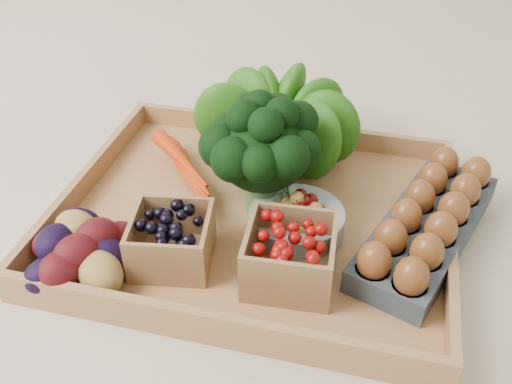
% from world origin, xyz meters
% --- Properties ---
extents(ground, '(4.00, 4.00, 0.00)m').
position_xyz_m(ground, '(0.00, 0.00, 0.00)').
color(ground, beige).
rests_on(ground, ground).
extents(tray, '(0.55, 0.45, 0.01)m').
position_xyz_m(tray, '(0.00, 0.00, 0.01)').
color(tray, '#B07C49').
rests_on(tray, ground).
extents(carrots, '(0.18, 0.13, 0.04)m').
position_xyz_m(carrots, '(-0.12, 0.06, 0.04)').
color(carrots, red).
rests_on(carrots, tray).
extents(lettuce, '(0.16, 0.16, 0.16)m').
position_xyz_m(lettuce, '(-0.01, 0.16, 0.10)').
color(lettuce, '#2A5C0E').
rests_on(lettuce, tray).
extents(broccoli, '(0.17, 0.17, 0.13)m').
position_xyz_m(broccoli, '(0.00, 0.02, 0.08)').
color(broccoli, black).
rests_on(broccoli, tray).
extents(cherry_bowl, '(0.13, 0.13, 0.04)m').
position_xyz_m(cherry_bowl, '(0.06, -0.02, 0.03)').
color(cherry_bowl, '#8C9EA5').
rests_on(cherry_bowl, tray).
extents(egg_carton, '(0.20, 0.32, 0.04)m').
position_xyz_m(egg_carton, '(0.24, 0.01, 0.03)').
color(egg_carton, '#3C464D').
rests_on(egg_carton, tray).
extents(potatoes, '(0.16, 0.16, 0.09)m').
position_xyz_m(potatoes, '(-0.20, -0.15, 0.06)').
color(potatoes, '#3B090D').
rests_on(potatoes, tray).
extents(punnet_blackberry, '(0.12, 0.12, 0.07)m').
position_xyz_m(punnet_blackberry, '(-0.08, -0.11, 0.05)').
color(punnet_blackberry, black).
rests_on(punnet_blackberry, tray).
extents(punnet_raspberry, '(0.12, 0.12, 0.08)m').
position_xyz_m(punnet_raspberry, '(0.07, -0.11, 0.05)').
color(punnet_raspberry, '#780705').
rests_on(punnet_raspberry, tray).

